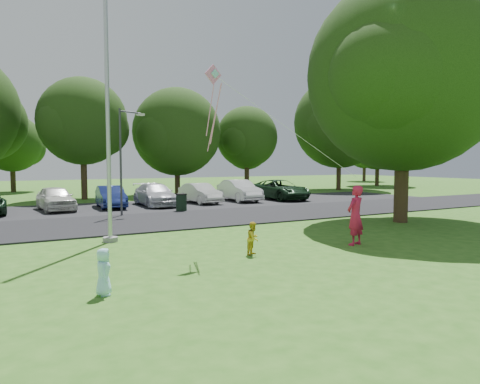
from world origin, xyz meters
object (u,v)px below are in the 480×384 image
woman (355,215)px  child_blue (104,272)px  flagpole (108,118)px  trash_can (181,203)px  street_lamp (124,152)px  child_yellow (253,238)px  kite (217,92)px  big_tree (404,79)px

woman → child_blue: (-8.21, -1.49, -0.49)m
flagpole → trash_can: (5.27, 7.11, -3.67)m
street_lamp → child_blue: street_lamp is taller
street_lamp → trash_can: street_lamp is taller
flagpole → trash_can: size_ratio=10.19×
trash_can → child_yellow: size_ratio=1.02×
trash_can → child_blue: 14.61m
flagpole → child_yellow: bearing=-51.7°
street_lamp → woman: bearing=-88.9°
kite → child_blue: bearing=-154.3°
street_lamp → big_tree: 13.46m
big_tree → child_yellow: big_tree is taller
big_tree → woman: size_ratio=5.54×
trash_can → street_lamp: bearing=-172.1°
child_yellow → street_lamp: bearing=61.9°
flagpole → big_tree: size_ratio=0.93×
child_blue → kite: size_ratio=0.20×
child_blue → child_yellow: bearing=-59.7°
child_blue → big_tree: bearing=-63.6°
street_lamp → kite: kite is taller
street_lamp → big_tree: big_tree is taller
street_lamp → trash_can: bearing=-14.0°
street_lamp → child_blue: (-3.49, -12.58, -2.71)m
child_yellow → kite: 4.44m
child_blue → kite: (3.87, 2.75, 4.28)m
trash_can → big_tree: 12.58m
big_tree → flagpole: bearing=173.2°
trash_can → woman: 11.64m
trash_can → child_blue: bearing=-117.0°
trash_can → child_yellow: 11.37m
trash_can → child_blue: (-6.64, -13.02, -0.01)m
trash_can → kite: kite is taller
child_yellow → child_blue: bearing=167.9°
big_tree → woman: (-5.54, -2.94, -5.35)m
street_lamp → child_blue: 13.33m
big_tree → child_blue: big_tree is taller
big_tree → child_blue: (-13.75, -4.44, -5.84)m
trash_can → child_blue: trash_can is taller
flagpole → trash_can: bearing=53.4°
child_yellow → kite: (-0.72, 0.92, 4.28)m
big_tree → kite: bearing=-170.3°
flagpole → big_tree: 12.66m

